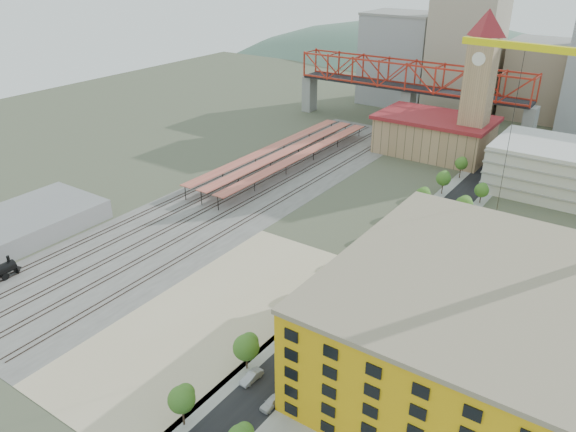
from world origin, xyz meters
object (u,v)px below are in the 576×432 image
Objects in this scene: construction_building at (479,328)px; site_trailer_a at (300,350)px; site_trailer_b at (314,336)px; site_trailer_d at (360,291)px; site_trailer_c at (361,291)px; clock_tower at (480,75)px.

construction_building is 29.85m from site_trailer_a.
site_trailer_b is at bearing 80.75° from site_trailer_a.
site_trailer_a is 1.03× the size of site_trailer_d.
site_trailer_a is 4.52m from site_trailer_b.
site_trailer_c reaches higher than site_trailer_b.
construction_building reaches higher than site_trailer_b.
site_trailer_c is at bearing 80.75° from site_trailer_a.
site_trailer_c is at bearing 158.77° from construction_building.
site_trailer_c is at bearing 83.18° from site_trailer_d.
site_trailer_c is 0.99× the size of site_trailer_d.
site_trailer_d is at bearing 80.75° from site_trailer_a.
construction_building is at bearing 23.66° from site_trailer_b.
clock_tower is 5.61× the size of site_trailer_c.
site_trailer_a reaches higher than site_trailer_b.
site_trailer_d is (0.00, 22.32, -0.04)m from site_trailer_a.
clock_tower is at bearing 108.78° from construction_building.
clock_tower is at bearing 88.27° from site_trailer_d.
clock_tower is at bearing 87.26° from site_trailer_c.
clock_tower is at bearing 84.83° from site_trailer_a.
clock_tower reaches higher than construction_building.
site_trailer_a is at bearing -97.82° from site_trailer_c.
site_trailer_b is (0.00, 4.52, -0.06)m from site_trailer_a.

